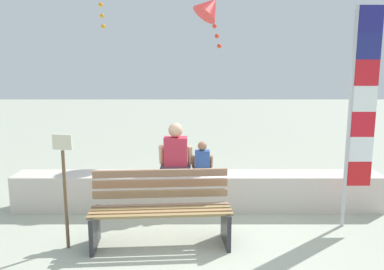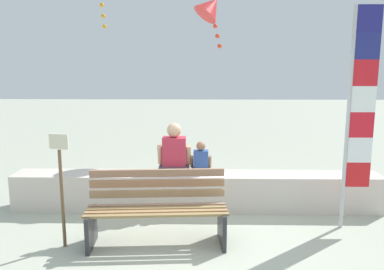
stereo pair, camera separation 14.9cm
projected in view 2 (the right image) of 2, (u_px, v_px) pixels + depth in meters
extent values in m
plane|color=#ACB29E|center=(195.00, 239.00, 5.06)|extent=(40.00, 40.00, 0.00)
cube|color=beige|center=(196.00, 191.00, 6.07)|extent=(5.58, 0.51, 0.56)
cube|color=olive|center=(156.00, 215.00, 4.64)|extent=(1.72, 0.19, 0.03)
cube|color=#A1764D|center=(157.00, 212.00, 4.75)|extent=(1.72, 0.19, 0.03)
cube|color=olive|center=(157.00, 209.00, 4.86)|extent=(1.72, 0.19, 0.03)
cube|color=#957057|center=(157.00, 205.00, 4.97)|extent=(1.72, 0.19, 0.03)
cube|color=#A17E5B|center=(157.00, 193.00, 5.06)|extent=(1.72, 0.17, 0.10)
cube|color=#A17252|center=(157.00, 183.00, 5.06)|extent=(1.72, 0.17, 0.10)
cube|color=#99725A|center=(157.00, 173.00, 5.05)|extent=(1.72, 0.17, 0.10)
cube|color=#2D2D33|center=(91.00, 229.00, 4.81)|extent=(0.09, 0.53, 0.45)
cube|color=#2D2D33|center=(222.00, 226.00, 4.89)|extent=(0.09, 0.53, 0.45)
cube|color=#3A3744|center=(174.00, 169.00, 6.05)|extent=(0.46, 0.37, 0.12)
cube|color=#C73047|center=(174.00, 151.00, 6.00)|extent=(0.35, 0.23, 0.43)
cylinder|color=#DAA986|center=(160.00, 155.00, 5.99)|extent=(0.07, 0.17, 0.32)
cylinder|color=#DAA986|center=(189.00, 155.00, 5.98)|extent=(0.07, 0.17, 0.32)
sphere|color=#DAA986|center=(174.00, 130.00, 5.94)|extent=(0.22, 0.22, 0.22)
cube|color=brown|center=(201.00, 171.00, 6.05)|extent=(0.29, 0.24, 0.08)
cube|color=#3354A0|center=(201.00, 159.00, 6.01)|extent=(0.22, 0.14, 0.28)
cylinder|color=#996C4F|center=(192.00, 162.00, 6.01)|extent=(0.05, 0.11, 0.20)
cylinder|color=#996C4F|center=(210.00, 162.00, 6.00)|extent=(0.05, 0.11, 0.20)
sphere|color=#996C4F|center=(201.00, 146.00, 5.98)|extent=(0.14, 0.14, 0.14)
cylinder|color=#B7B7BC|center=(348.00, 121.00, 5.15)|extent=(0.05, 0.05, 2.93)
cube|color=red|center=(358.00, 175.00, 5.28)|extent=(0.32, 0.02, 0.34)
cube|color=white|center=(360.00, 150.00, 5.22)|extent=(0.32, 0.02, 0.34)
cube|color=red|center=(362.00, 125.00, 5.16)|extent=(0.32, 0.02, 0.34)
cube|color=white|center=(364.00, 99.00, 5.10)|extent=(0.32, 0.02, 0.34)
cube|color=red|center=(366.00, 73.00, 5.04)|extent=(0.32, 0.02, 0.34)
cube|color=navy|center=(368.00, 46.00, 4.98)|extent=(0.32, 0.02, 0.34)
cube|color=navy|center=(370.00, 18.00, 4.92)|extent=(0.32, 0.02, 0.34)
cone|color=red|center=(211.00, 7.00, 7.23)|extent=(0.76, 0.69, 0.60)
sphere|color=#F03E23|center=(213.00, 16.00, 7.17)|extent=(0.08, 0.08, 0.08)
sphere|color=#F03E23|center=(215.00, 26.00, 7.11)|extent=(0.08, 0.08, 0.08)
sphere|color=#F03E23|center=(217.00, 36.00, 7.05)|extent=(0.08, 0.08, 0.08)
sphere|color=#F03E23|center=(220.00, 46.00, 6.99)|extent=(0.08, 0.08, 0.08)
sphere|color=orange|center=(102.00, 5.00, 7.19)|extent=(0.08, 0.08, 0.08)
sphere|color=orange|center=(103.00, 16.00, 7.32)|extent=(0.08, 0.08, 0.08)
sphere|color=orange|center=(105.00, 26.00, 7.45)|extent=(0.08, 0.08, 0.08)
cylinder|color=brown|center=(62.00, 199.00, 4.74)|extent=(0.04, 0.04, 1.21)
cube|color=beige|center=(59.00, 142.00, 4.61)|extent=(0.24, 0.06, 0.18)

